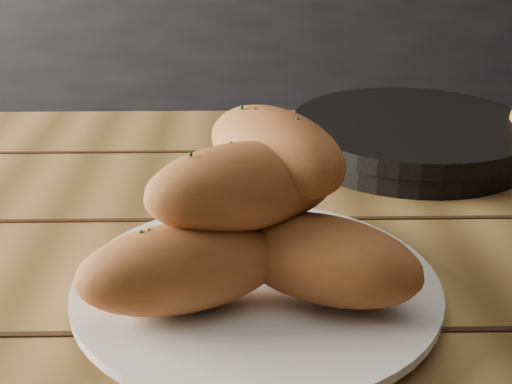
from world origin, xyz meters
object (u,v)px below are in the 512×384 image
Objects in this scene: plate at (256,290)px; bread_rolls at (254,216)px; skillet at (413,136)px; table at (335,349)px.

plate is 1.07× the size of bread_rolls.
skillet is at bearing 58.99° from plate.
table is 5.23× the size of plate.
plate is 0.71× the size of skillet.
table is 0.19m from bread_rolls.
bread_rolls is at bearing -121.45° from skillet.
bread_rolls reaches higher than skillet.
skillet reaches higher than table.
bread_rolls is at bearing 117.07° from plate.
table is 0.14m from plate.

